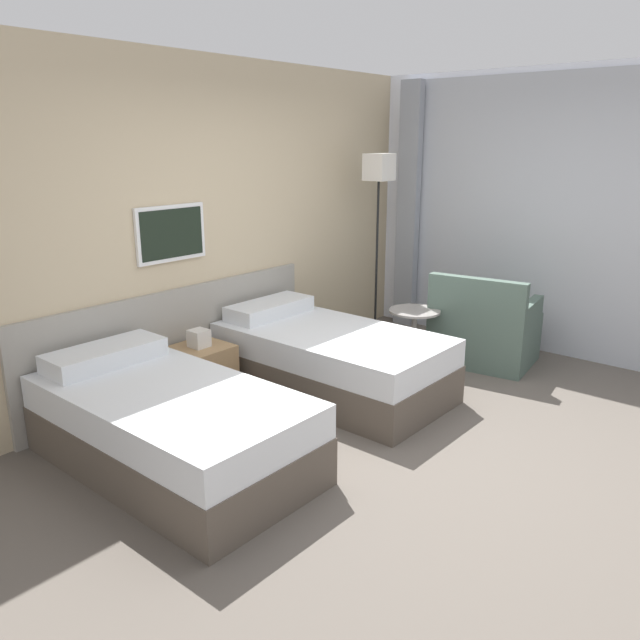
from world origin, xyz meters
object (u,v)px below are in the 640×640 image
(bed_near_door, at_px, (170,426))
(floor_lamp, at_px, (379,184))
(bed_near_window, at_px, (330,360))
(nightstand, at_px, (201,372))
(armchair, at_px, (483,332))
(side_table, at_px, (414,327))

(bed_near_door, distance_m, floor_lamp, 3.33)
(bed_near_door, xyz_separation_m, floor_lamp, (3.00, 0.52, 1.34))
(bed_near_window, bearing_deg, floor_lamp, 20.60)
(floor_lamp, bearing_deg, bed_near_door, -170.24)
(bed_near_door, relative_size, floor_lamp, 1.00)
(bed_near_door, height_order, nightstand, bed_near_door)
(bed_near_window, height_order, floor_lamp, floor_lamp)
(floor_lamp, relative_size, armchair, 1.95)
(bed_near_window, relative_size, side_table, 3.50)
(floor_lamp, bearing_deg, bed_near_window, -159.40)
(bed_near_window, height_order, armchair, armchair)
(floor_lamp, distance_m, side_table, 1.49)
(side_table, xyz_separation_m, armchair, (0.52, -0.44, -0.09))
(armchair, bearing_deg, nightstand, 51.87)
(floor_lamp, xyz_separation_m, armchair, (0.12, -1.17, -1.33))
(bed_near_window, distance_m, side_table, 0.99)
(bed_near_door, xyz_separation_m, nightstand, (0.81, 0.68, -0.04))
(nightstand, relative_size, floor_lamp, 0.31)
(nightstand, bearing_deg, side_table, -26.62)
(bed_near_window, bearing_deg, nightstand, 139.95)
(nightstand, bearing_deg, bed_near_window, -40.05)
(bed_near_door, distance_m, armchair, 3.18)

